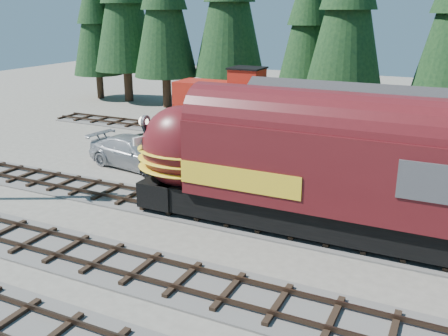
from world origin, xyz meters
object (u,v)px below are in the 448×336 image
at_px(pickup_truck_b, 135,152).
at_px(caboose, 236,105).
at_px(depot, 339,133).
at_px(locomotive, 309,173).
at_px(pickup_truck_a, 149,151).

bearing_deg(pickup_truck_b, caboose, -6.34).
distance_m(depot, pickup_truck_b, 12.25).
bearing_deg(caboose, depot, -38.35).
bearing_deg(depot, caboose, 141.65).
distance_m(depot, caboose, 12.10).
distance_m(locomotive, pickup_truck_a, 12.82).
height_order(locomotive, pickup_truck_b, locomotive).
distance_m(depot, pickup_truck_a, 11.56).
height_order(depot, pickup_truck_b, depot).
relative_size(locomotive, pickup_truck_a, 2.64).
xyz_separation_m(depot, pickup_truck_a, (-11.29, -1.38, -2.04)).
bearing_deg(depot, locomotive, -87.16).
bearing_deg(caboose, pickup_truck_a, -101.54).
height_order(depot, caboose, depot).
height_order(depot, locomotive, depot).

